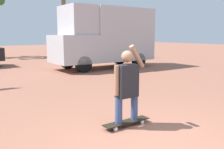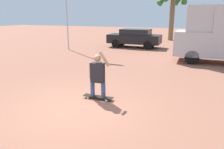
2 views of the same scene
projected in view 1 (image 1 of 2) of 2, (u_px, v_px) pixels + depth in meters
name	position (u px, v px, depth m)	size (l,w,h in m)	color
ground_plane	(150.00, 145.00, 4.04)	(80.00, 80.00, 0.00)	#935B47
skateboard	(127.00, 122.00, 4.88)	(1.02, 0.22, 0.09)	black
person_skateboarder	(127.00, 83.00, 4.76)	(0.71, 0.22, 1.49)	#384C7A
camper_van	(106.00, 36.00, 13.25)	(5.49, 2.06, 3.16)	black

